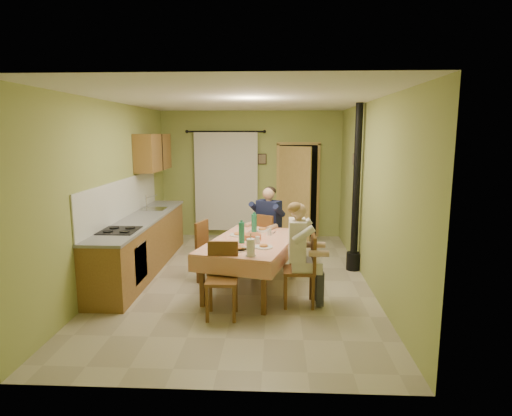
# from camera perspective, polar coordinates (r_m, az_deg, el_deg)

# --- Properties ---
(floor) EXTENTS (4.00, 6.00, 0.01)m
(floor) POSITION_cam_1_polar(r_m,az_deg,el_deg) (6.95, -2.13, -9.50)
(floor) COLOR tan
(floor) RESTS_ON ground
(room_shell) EXTENTS (4.04, 6.04, 2.82)m
(room_shell) POSITION_cam_1_polar(r_m,az_deg,el_deg) (6.58, -2.23, 5.63)
(room_shell) COLOR #9BA555
(room_shell) RESTS_ON ground
(kitchen_run) EXTENTS (0.64, 3.64, 1.56)m
(kitchen_run) POSITION_cam_1_polar(r_m,az_deg,el_deg) (7.52, -14.99, -4.50)
(kitchen_run) COLOR brown
(kitchen_run) RESTS_ON ground
(upper_cabinets) EXTENTS (0.35, 1.40, 0.70)m
(upper_cabinets) POSITION_cam_1_polar(r_m,az_deg,el_deg) (8.58, -13.53, 7.24)
(upper_cabinets) COLOR brown
(upper_cabinets) RESTS_ON room_shell
(curtain) EXTENTS (1.70, 0.07, 2.22)m
(curtain) POSITION_cam_1_polar(r_m,az_deg,el_deg) (9.56, -4.00, 3.60)
(curtain) COLOR black
(curtain) RESTS_ON ground
(doorway) EXTENTS (0.96, 0.55, 2.15)m
(doorway) POSITION_cam_1_polar(r_m,az_deg,el_deg) (9.48, 5.39, 2.25)
(doorway) COLOR black
(doorway) RESTS_ON ground
(dining_table) EXTENTS (1.58, 2.12, 0.76)m
(dining_table) POSITION_cam_1_polar(r_m,az_deg,el_deg) (6.41, -0.60, -7.61)
(dining_table) COLOR #E5987A
(dining_table) RESTS_ON ground
(tableware) EXTENTS (0.67, 1.64, 0.33)m
(tableware) POSITION_cam_1_polar(r_m,az_deg,el_deg) (6.20, -0.79, -3.96)
(tableware) COLOR white
(tableware) RESTS_ON dining_table
(chair_far) EXTENTS (0.55, 0.55, 0.96)m
(chair_far) POSITION_cam_1_polar(r_m,az_deg,el_deg) (7.46, 1.53, -5.81)
(chair_far) COLOR brown
(chair_far) RESTS_ON ground
(chair_near) EXTENTS (0.40, 0.40, 0.95)m
(chair_near) POSITION_cam_1_polar(r_m,az_deg,el_deg) (5.56, -4.54, -11.46)
(chair_near) COLOR brown
(chair_near) RESTS_ON ground
(chair_right) EXTENTS (0.42, 0.42, 0.98)m
(chair_right) POSITION_cam_1_polar(r_m,az_deg,el_deg) (5.94, 5.87, -10.04)
(chair_right) COLOR brown
(chair_right) RESTS_ON ground
(chair_left) EXTENTS (0.50, 0.50, 0.95)m
(chair_left) POSITION_cam_1_polar(r_m,az_deg,el_deg) (6.85, -5.95, -7.30)
(chair_left) COLOR brown
(chair_left) RESTS_ON ground
(man_far) EXTENTS (0.65, 0.62, 1.39)m
(man_far) POSITION_cam_1_polar(r_m,az_deg,el_deg) (7.33, 1.60, -1.35)
(man_far) COLOR #141938
(man_far) RESTS_ON chair_far
(man_right) EXTENTS (0.47, 0.58, 1.39)m
(man_right) POSITION_cam_1_polar(r_m,az_deg,el_deg) (5.76, 5.83, -4.53)
(man_right) COLOR silver
(man_right) RESTS_ON chair_right
(stove_flue) EXTENTS (0.24, 0.24, 2.80)m
(stove_flue) POSITION_cam_1_polar(r_m,az_deg,el_deg) (7.37, 13.11, -0.39)
(stove_flue) COLOR black
(stove_flue) RESTS_ON ground
(picture_back) EXTENTS (0.19, 0.03, 0.23)m
(picture_back) POSITION_cam_1_polar(r_m,az_deg,el_deg) (9.53, 0.83, 6.55)
(picture_back) COLOR black
(picture_back) RESTS_ON room_shell
(picture_right) EXTENTS (0.03, 0.31, 0.21)m
(picture_right) POSITION_cam_1_polar(r_m,az_deg,el_deg) (7.87, 13.08, 6.31)
(picture_right) COLOR brown
(picture_right) RESTS_ON room_shell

